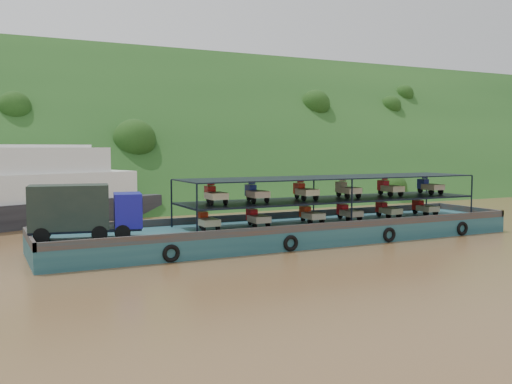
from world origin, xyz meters
name	(u,v)px	position (x,y,z in m)	size (l,w,h in m)	color
ground	(297,236)	(0.00, 0.00, 0.00)	(160.00, 160.00, 0.00)	brown
hillside	(159,198)	(0.00, 36.00, 0.00)	(140.00, 28.00, 28.00)	#163914
cargo_barge	(277,227)	(-2.80, -1.94, 1.12)	(35.06, 7.18, 4.54)	#153F49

